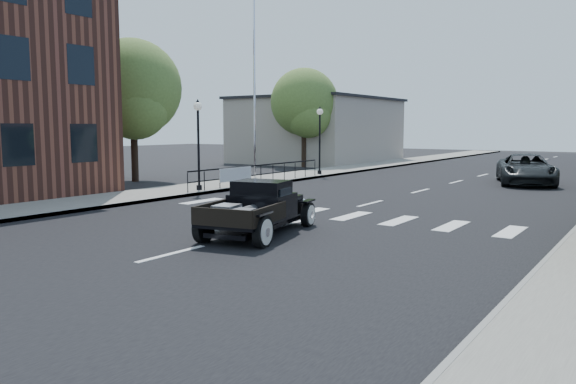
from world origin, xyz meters
The scene contains 14 objects.
ground centered at (0.00, 0.00, 0.00)m, with size 120.00×120.00×0.00m, color black.
road centered at (0.00, 15.00, 0.01)m, with size 14.00×80.00×0.02m, color black.
road_markings centered at (0.00, 10.00, 0.00)m, with size 12.00×60.00×0.06m, color silver, non-canonical shape.
sidewalk_left centered at (-8.50, 15.00, 0.07)m, with size 3.00×80.00×0.15m, color gray.
low_building_left centered at (-15.00, 28.00, 2.50)m, with size 10.00×12.00×5.00m, color #ACA191.
railing centered at (-7.30, 10.00, 0.65)m, with size 0.08×10.00×1.00m, color black, non-canonical shape.
banner centered at (-7.22, 8.00, 0.45)m, with size 0.04×2.20×0.60m, color silver, non-canonical shape.
lamp_post_b centered at (-7.60, 6.00, 2.07)m, with size 0.36×0.36×3.85m, color black, non-canonical shape.
lamp_post_c centered at (-7.60, 16.00, 2.07)m, with size 0.36×0.36×3.85m, color black, non-canonical shape.
flagpole centered at (-9.20, 12.00, 6.68)m, with size 0.12×0.12×13.06m, color silver.
big_tree_near centered at (-14.00, 8.00, 3.66)m, with size 4.99×4.99×7.33m, color #4E692D, non-canonical shape.
big_tree_far centered at (-12.50, 22.00, 3.48)m, with size 4.74×4.74×6.96m, color #4E692D, non-canonical shape.
hotrod_pickup centered at (0.20, -0.06, 0.73)m, with size 1.95×4.19×1.45m, color black, non-canonical shape.
second_car centered at (3.19, 17.78, 0.75)m, with size 2.48×5.37×1.49m, color black.
Camera 1 is at (8.99, -11.62, 2.81)m, focal length 35.00 mm.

